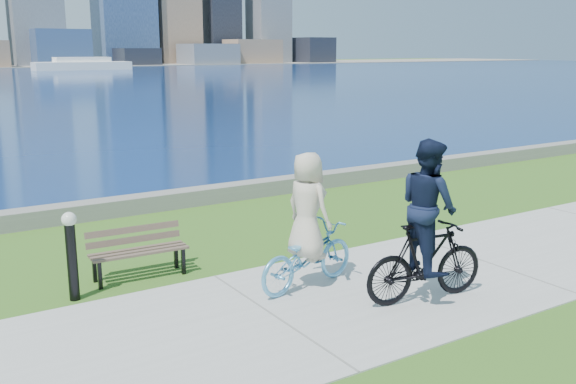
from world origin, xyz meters
The scene contains 8 objects.
ground centered at (0.00, 0.00, 0.00)m, with size 320.00×320.00×0.00m, color #305C18.
concrete_path centered at (0.00, 0.00, 0.01)m, with size 80.00×3.50×0.02m, color #A6A6A1.
seawall centered at (0.00, 6.20, 0.17)m, with size 90.00×0.50×0.35m, color slate.
ferry_far centered at (23.91, 98.61, 0.84)m, with size 14.87×4.25×2.02m.
park_bench centered at (-0.96, 2.40, 0.46)m, with size 1.47×0.56×0.75m.
bollard_lamp centered at (-2.02, 1.98, 0.71)m, with size 0.20×0.20×1.25m.
cyclist_woman centered at (0.94, 0.64, 0.75)m, with size 0.95×1.85×1.97m.
cyclist_man centered at (2.02, -0.64, 0.96)m, with size 0.81×1.88×2.23m.
Camera 1 is at (-3.98, -6.62, 3.39)m, focal length 40.00 mm.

